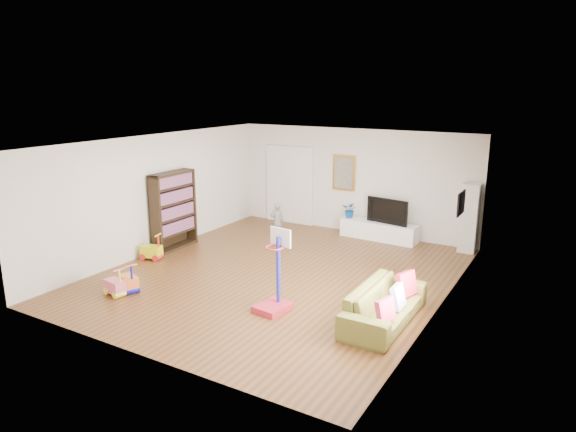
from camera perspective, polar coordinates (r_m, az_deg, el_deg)
The scene contains 25 objects.
floor at distance 10.55m, azimuth -1.10°, elevation -6.53°, with size 6.50×7.50×0.00m, color brown.
ceiling at distance 9.92m, azimuth -1.18°, elevation 8.21°, with size 6.50×7.50×0.00m, color white.
wall_back at distance 13.42m, azimuth 7.26°, elevation 3.88°, with size 6.50×0.00×2.70m, color silver.
wall_front at distance 7.35m, azimuth -16.65°, elevation -5.39°, with size 6.50×0.00×2.70m, color silver.
wall_left at distance 12.13m, azimuth -14.37°, elevation 2.43°, with size 0.00×7.50×2.70m, color silver.
wall_right at distance 8.95m, azimuth 16.92°, elevation -1.90°, with size 0.00×7.50×2.70m, color silver.
navy_accent at distance 10.17m, azimuth 18.94°, elevation 2.75°, with size 0.01×3.20×1.70m, color black.
olive_wainscot at distance 10.51m, azimuth 18.34°, elevation -4.48°, with size 0.01×3.20×1.00m, color brown.
doorway at distance 14.28m, azimuth 0.13°, elevation 3.40°, with size 1.45×0.06×2.10m, color white.
painting_back at distance 13.45m, azimuth 6.24°, elevation 4.80°, with size 0.62×0.06×0.92m, color gold.
artwork_right at distance 10.44m, azimuth 18.68°, elevation 1.36°, with size 0.04×0.56×0.46m, color #7F3F8C.
media_console at distance 13.04m, azimuth 10.08°, elevation -1.60°, with size 1.95×0.49×0.45m, color white.
tall_cabinet at distance 12.46m, azimuth 19.50°, elevation -0.22°, with size 0.37×0.37×1.61m, color silver.
bookshelf at distance 12.27m, azimuth -12.60°, elevation 0.57°, with size 0.33×1.25×1.83m, color black.
sofa at distance 8.60m, azimuth 10.70°, elevation -9.61°, with size 2.07×0.81×0.60m, color olive.
basketball_hoop at distance 8.70m, azimuth -1.75°, elevation -6.14°, with size 0.49×0.60×1.43m, color #BB2434.
ride_on_yellow at distance 11.75m, azimuth -14.97°, elevation -3.31°, with size 0.44×0.27×0.59m, color yellow.
ride_on_orange at distance 10.09m, azimuth -17.35°, elevation -6.48°, with size 0.42×0.26×0.56m, color orange.
ride_on_pink at distance 9.99m, azimuth -18.69°, elevation -6.87°, with size 0.41×0.25×0.55m, color #EC6281.
child at distance 12.91m, azimuth -1.21°, elevation -0.52°, with size 0.33×0.22×0.90m, color slate.
tv at distance 12.85m, azimuth 11.20°, elevation 0.61°, with size 1.09×0.14×0.63m, color black.
vase_plant at distance 13.24m, azimuth 6.93°, elevation 0.71°, with size 0.38×0.33×0.42m, color #084691.
pillow_left at distance 7.96m, azimuth 10.78°, elevation -10.26°, with size 0.09×0.35×0.35m, color #C9305A.
pillow_center at distance 8.48m, azimuth 12.12°, elevation -8.74°, with size 0.10×0.37×0.37m, color white.
pillow_right at distance 9.02m, azimuth 13.03°, elevation -7.36°, with size 0.11×0.41×0.41m, color #B51C33.
Camera 1 is at (5.15, -8.41, 3.75)m, focal length 32.00 mm.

